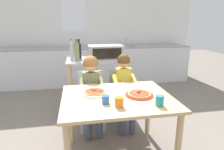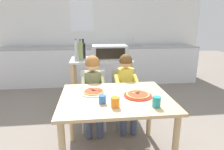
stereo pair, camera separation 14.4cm
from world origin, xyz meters
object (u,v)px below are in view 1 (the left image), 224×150
kitchen_island_cart (97,77)px  child_in_yellow_shirt (124,83)px  bottle_slim_sauce (72,51)px  pizza_plate_red_rimmed (139,94)px  bottle_squat_spirits (77,51)px  pizza_plate_white (95,92)px  dining_chair_right (122,93)px  child_in_olive_shirt (91,85)px  bottle_brown_beer (79,50)px  dining_chair_left (91,96)px  toaster_oven (106,52)px  dining_table (117,106)px  drinking_cup_teal (160,101)px  drinking_cup_blue (106,99)px  drinking_cup_orange (119,102)px

kitchen_island_cart → child_in_yellow_shirt: size_ratio=0.93×
bottle_slim_sauce → pizza_plate_red_rimmed: bottle_slim_sauce is taller
bottle_squat_spirits → pizza_plate_red_rimmed: bottle_squat_spirits is taller
pizza_plate_white → pizza_plate_red_rimmed: 0.48m
dining_chair_right → child_in_olive_shirt: 0.52m
bottle_brown_beer → dining_chair_left: 0.84m
dining_chair_left → child_in_yellow_shirt: size_ratio=0.77×
child_in_yellow_shirt → pizza_plate_red_rimmed: child_in_yellow_shirt is taller
bottle_squat_spirits → pizza_plate_red_rimmed: 1.37m
dining_chair_right → child_in_yellow_shirt: bearing=-90.0°
toaster_oven → pizza_plate_white: (-0.29, -1.14, -0.26)m
child_in_olive_shirt → dining_chair_right: bearing=17.7°
dining_table → drinking_cup_teal: 0.47m
bottle_squat_spirits → drinking_cup_blue: 1.37m
toaster_oven → bottle_slim_sauce: 0.54m
kitchen_island_cart → dining_chair_right: kitchen_island_cart is taller
kitchen_island_cart → bottle_brown_beer: bearing=159.9°
drinking_cup_blue → drinking_cup_orange: (0.11, -0.10, 0.01)m
bottle_brown_beer → dining_table: 1.46m
dining_chair_right → pizza_plate_red_rimmed: 0.83m
kitchen_island_cart → pizza_plate_white: bearing=-97.4°
toaster_oven → drinking_cup_orange: bearing=-93.8°
child_in_yellow_shirt → drinking_cup_blue: (-0.38, -0.80, 0.12)m
child_in_olive_shirt → drinking_cup_teal: size_ratio=10.57×
drinking_cup_blue → drinking_cup_orange: 0.15m
child_in_yellow_shirt → pizza_plate_red_rimmed: bearing=-90.0°
bottle_brown_beer → pizza_plate_red_rimmed: size_ratio=1.07×
bottle_squat_spirits → bottle_brown_beer: bearing=78.6°
dining_chair_left → pizza_plate_red_rimmed: dining_chair_left is taller
child_in_olive_shirt → drinking_cup_blue: 0.78m
bottle_squat_spirits → dining_chair_right: 0.94m
dining_table → drinking_cup_orange: bearing=-97.5°
drinking_cup_teal → drinking_cup_blue: bearing=163.8°
bottle_slim_sauce → child_in_yellow_shirt: size_ratio=0.30×
bottle_slim_sauce → pizza_plate_red_rimmed: bearing=-61.8°
drinking_cup_blue → drinking_cup_teal: (0.48, -0.14, 0.01)m
toaster_oven → pizza_plate_red_rimmed: 1.32m
dining_chair_left → pizza_plate_white: bearing=-90.0°
kitchen_island_cart → child_in_olive_shirt: 0.65m
dining_chair_right → bottle_brown_beer: bearing=135.0°
child_in_yellow_shirt → pizza_plate_white: size_ratio=3.53×
bottle_brown_beer → dining_chair_left: bearing=-77.6°
dining_chair_right → kitchen_island_cart: bearing=122.4°
dining_chair_right → child_in_yellow_shirt: child_in_yellow_shirt is taller
toaster_oven → child_in_olive_shirt: bearing=-114.0°
drinking_cup_blue → dining_chair_right: bearing=67.6°
bottle_squat_spirits → pizza_plate_white: (0.17, -1.04, -0.29)m
dining_table → bottle_slim_sauce: bearing=109.8°
kitchen_island_cart → drinking_cup_orange: bearing=-88.5°
drinking_cup_blue → child_in_olive_shirt: bearing=95.6°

